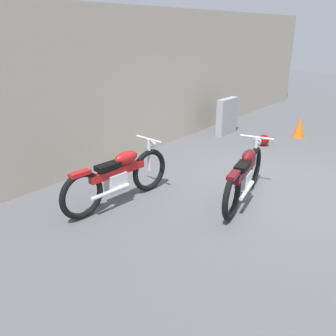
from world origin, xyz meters
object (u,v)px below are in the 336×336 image
(motorcycle_red, at_px, (119,176))
(motorcycle_maroon, at_px, (245,175))
(traffic_cone, at_px, (299,127))
(stone_marker, at_px, (227,116))
(helmet, at_px, (264,140))

(motorcycle_red, xyz_separation_m, motorcycle_maroon, (1.42, -1.60, -0.01))
(motorcycle_red, relative_size, motorcycle_maroon, 1.04)
(traffic_cone, xyz_separation_m, motorcycle_maroon, (-4.48, -0.68, 0.20))
(stone_marker, height_order, motorcycle_red, stone_marker)
(stone_marker, height_order, motorcycle_maroon, stone_marker)
(motorcycle_red, bearing_deg, traffic_cone, -4.69)
(helmet, height_order, motorcycle_maroon, motorcycle_maroon)
(stone_marker, xyz_separation_m, motorcycle_red, (-4.93, -0.81, -0.02))
(traffic_cone, relative_size, motorcycle_maroon, 0.26)
(stone_marker, relative_size, motorcycle_maroon, 0.47)
(stone_marker, height_order, traffic_cone, stone_marker)
(helmet, distance_m, motorcycle_maroon, 3.34)
(stone_marker, bearing_deg, helmet, -105.55)
(traffic_cone, xyz_separation_m, motorcycle_red, (-5.90, 0.92, 0.21))
(traffic_cone, height_order, motorcycle_maroon, motorcycle_maroon)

